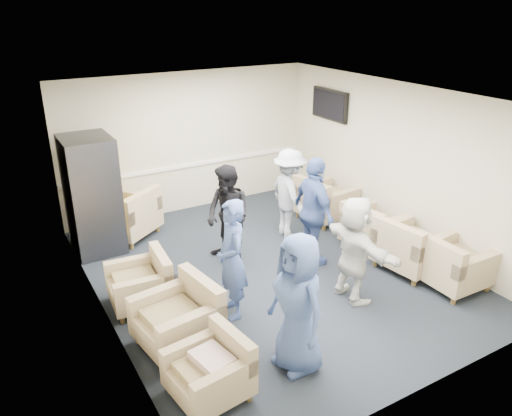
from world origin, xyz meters
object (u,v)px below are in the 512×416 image
armchair_right_midfar (372,229)px  armchair_left_far (143,284)px  person_mid_left (232,259)px  armchair_left_mid (181,320)px  armchair_right_midnear (409,249)px  person_front_left (298,304)px  armchair_corner (129,217)px  armchair_right_near (451,266)px  person_front_right (355,249)px  vending_machine (93,195)px  person_back_right (289,194)px  armchair_right_far (323,202)px  person_mid_right (314,212)px  person_back_left (228,216)px  armchair_left_near (213,372)px

armchair_right_midfar → armchair_left_far: bearing=76.4°
person_mid_left → armchair_left_mid: bearing=-62.4°
armchair_right_midnear → person_front_left: person_front_left is taller
armchair_corner → armchair_right_midfar: bearing=108.8°
armchair_right_midfar → person_mid_left: 3.01m
armchair_right_near → person_front_right: bearing=71.3°
armchair_right_near → vending_machine: vending_machine is taller
armchair_left_mid → person_front_right: bearing=76.6°
person_back_right → armchair_right_near: bearing=-152.3°
armchair_right_far → person_mid_right: person_mid_right is taller
armchair_right_near → armchair_right_far: bearing=3.1°
armchair_left_mid → vending_machine: (-0.24, 3.09, 0.62)m
armchair_right_midnear → person_back_right: size_ratio=0.64×
person_front_left → person_back_right: (1.82, 2.90, -0.03)m
person_front_left → vending_machine: bearing=-166.5°
person_mid_right → person_back_left: bearing=63.8°
person_back_left → person_mid_right: bearing=43.2°
person_front_right → armchair_right_midnear: bearing=-80.6°
armchair_right_near → armchair_right_midnear: size_ratio=0.86×
armchair_right_near → person_mid_left: 3.24m
armchair_right_far → vending_machine: bearing=71.4°
armchair_corner → person_back_right: bearing=115.2°
armchair_right_far → person_front_left: (-2.78, -3.16, 0.47)m
armchair_right_near → person_back_right: bearing=23.2°
person_mid_left → person_back_right: bearing=139.0°
armchair_right_midnear → armchair_right_far: (0.03, 2.20, -0.00)m
armchair_left_mid → armchair_right_midnear: bearing=81.1°
armchair_left_near → armchair_right_midfar: bearing=107.7°
armchair_left_near → armchair_right_far: bearing=122.1°
armchair_left_near → armchair_left_mid: bearing=170.3°
armchair_right_far → armchair_corner: 3.59m
armchair_right_midnear → person_mid_left: (-2.90, 0.32, 0.45)m
armchair_left_near → person_mid_right: size_ratio=0.48×
armchair_corner → person_front_left: bearing=63.2°
armchair_corner → armchair_right_near: bearing=96.2°
armchair_left_far → person_front_left: person_front_left is taller
person_back_left → person_back_right: (1.36, 0.32, -0.01)m
person_mid_right → armchair_left_near: bearing=130.0°
armchair_right_far → armchair_corner: bearing=66.5°
armchair_left_near → person_back_right: (2.85, 2.84, 0.50)m
armchair_corner → person_mid_right: size_ratio=0.75×
armchair_right_midnear → person_front_right: person_front_right is taller
armchair_left_far → person_back_right: size_ratio=0.53×
armchair_right_midnear → person_mid_right: (-1.15, 0.93, 0.51)m
person_back_right → person_front_right: person_back_right is taller
person_mid_left → person_back_right: 2.55m
vending_machine → armchair_corner: bearing=16.9°
armchair_corner → person_back_left: person_back_left is taller
armchair_right_midnear → armchair_right_midfar: (0.03, 0.85, -0.02)m
armchair_corner → person_mid_left: person_mid_left is taller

